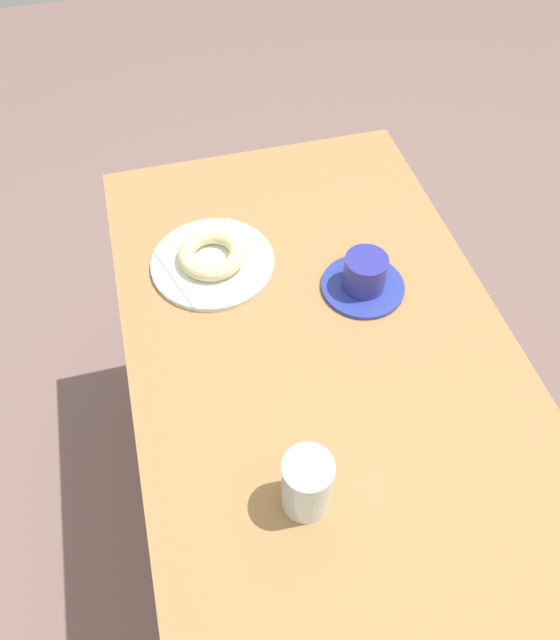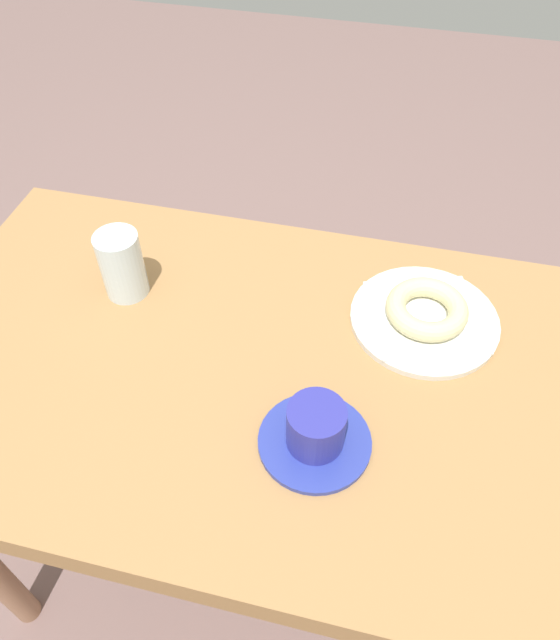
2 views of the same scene
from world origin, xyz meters
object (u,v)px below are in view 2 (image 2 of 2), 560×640
(coffee_cup, at_px, (315,431))
(donut_sugar_ring, at_px, (427,309))
(plate_sugar_ring, at_px, (424,319))
(water_glass, at_px, (122,265))

(coffee_cup, bearing_deg, donut_sugar_ring, 63.71)
(plate_sugar_ring, xyz_separation_m, water_glass, (-0.46, -0.04, 0.05))
(plate_sugar_ring, xyz_separation_m, coffee_cup, (-0.12, -0.24, 0.02))
(donut_sugar_ring, distance_m, coffee_cup, 0.27)
(donut_sugar_ring, distance_m, water_glass, 0.46)
(plate_sugar_ring, distance_m, donut_sugar_ring, 0.02)
(plate_sugar_ring, distance_m, coffee_cup, 0.27)
(donut_sugar_ring, bearing_deg, plate_sugar_ring, 0.00)
(donut_sugar_ring, relative_size, coffee_cup, 0.84)
(donut_sugar_ring, xyz_separation_m, water_glass, (-0.46, -0.04, 0.03))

